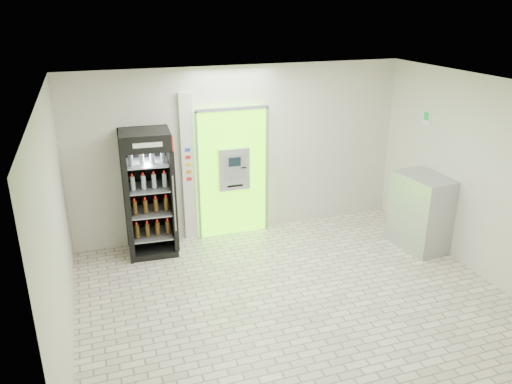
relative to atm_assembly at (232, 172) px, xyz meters
name	(u,v)px	position (x,y,z in m)	size (l,w,h in m)	color
ground	(294,298)	(0.20, -2.41, -1.17)	(6.00, 6.00, 0.00)	beige
room_shell	(298,177)	(0.20, -2.41, 0.67)	(6.00, 6.00, 6.00)	silver
atm_assembly	(232,172)	(0.00, 0.00, 0.00)	(1.30, 0.24, 2.33)	#67FD09
pillar	(188,169)	(-0.78, 0.04, 0.13)	(0.22, 0.11, 2.60)	silver
beverage_cooler	(149,196)	(-1.50, -0.26, -0.16)	(0.83, 0.77, 2.10)	black
steel_cabinet	(421,212)	(2.87, -1.58, -0.53)	(0.75, 1.03, 1.29)	#A6A9AE
exit_sign	(427,118)	(3.19, -1.01, 0.95)	(0.02, 0.22, 0.26)	white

